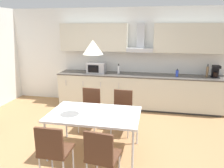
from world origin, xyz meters
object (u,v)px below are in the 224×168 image
at_px(bottle_blue, 177,73).
at_px(pendant_lamp, 93,47).
at_px(coffee_maker, 216,71).
at_px(chair_near_right, 101,153).
at_px(dining_table, 94,115).
at_px(chair_far_right, 122,107).
at_px(chair_far_left, 90,105).
at_px(bottle_white, 119,69).
at_px(microwave, 96,68).
at_px(chair_near_left, 53,148).
at_px(bottle_brown, 207,72).

height_order(bottle_blue, pendant_lamp, pendant_lamp).
bearing_deg(coffee_maker, chair_near_right, -122.98).
relative_size(dining_table, pendant_lamp, 4.69).
relative_size(chair_far_right, chair_far_left, 1.00).
relative_size(chair_near_right, chair_far_left, 1.00).
xyz_separation_m(bottle_white, chair_near_right, (0.31, -3.20, -0.48)).
relative_size(microwave, chair_near_left, 0.55).
distance_m(bottle_brown, dining_table, 3.28).
relative_size(bottle_white, chair_far_left, 0.30).
relative_size(bottle_white, bottle_brown, 0.83).
distance_m(coffee_maker, pendant_lamp, 3.47).
distance_m(microwave, chair_near_left, 3.25).
height_order(coffee_maker, pendant_lamp, pendant_lamp).
distance_m(coffee_maker, bottle_white, 2.40).
relative_size(coffee_maker, dining_table, 0.20).
bearing_deg(bottle_blue, chair_far_right, -128.69).
bearing_deg(microwave, bottle_brown, 0.71).
bearing_deg(dining_table, chair_near_right, -68.87).
xyz_separation_m(bottle_white, chair_far_right, (0.33, -1.51, -0.48)).
xyz_separation_m(bottle_blue, chair_far_left, (-1.84, -1.46, -0.45)).
xyz_separation_m(bottle_blue, pendant_lamp, (-1.51, -2.31, 0.82)).
xyz_separation_m(microwave, chair_near_left, (0.25, -3.20, -0.51)).
bearing_deg(microwave, chair_near_right, -73.96).
bearing_deg(bottle_white, microwave, -179.14).
xyz_separation_m(bottle_blue, chair_near_left, (-1.85, -3.16, -0.45)).
bearing_deg(microwave, dining_table, -75.88).
xyz_separation_m(bottle_white, bottle_blue, (1.49, -0.05, -0.03)).
xyz_separation_m(microwave, pendant_lamp, (0.59, -2.35, 0.76)).
height_order(bottle_white, dining_table, bottle_white).
height_order(dining_table, chair_far_right, chair_far_right).
relative_size(dining_table, chair_near_right, 1.72).
bearing_deg(bottle_white, bottle_brown, 0.67).
distance_m(chair_far_right, chair_near_left, 1.83).
relative_size(bottle_white, chair_near_left, 0.30).
relative_size(chair_near_left, chair_near_right, 1.00).
relative_size(bottle_brown, bottle_blue, 1.66).
distance_m(bottle_white, chair_near_right, 3.26).
bearing_deg(chair_near_left, pendant_lamp, 68.32).
relative_size(bottle_white, chair_near_right, 0.30).
bearing_deg(bottle_brown, dining_table, -133.13).
bearing_deg(pendant_lamp, dining_table, -71.57).
bearing_deg(chair_near_right, pendant_lamp, 111.13).
height_order(bottle_blue, dining_table, bottle_blue).
bearing_deg(dining_table, chair_far_right, 68.09).
bearing_deg(chair_far_left, dining_table, -68.59).
xyz_separation_m(microwave, chair_far_right, (0.93, -1.50, -0.51)).
relative_size(bottle_white, dining_table, 0.18).
bearing_deg(chair_near_right, dining_table, 111.13).
distance_m(microwave, bottle_brown, 2.82).
bearing_deg(bottle_white, bottle_blue, -1.89).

